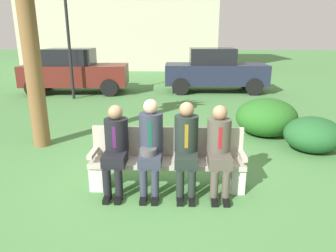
{
  "coord_description": "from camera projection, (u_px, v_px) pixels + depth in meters",
  "views": [
    {
      "loc": [
        0.3,
        -4.48,
        2.23
      ],
      "look_at": [
        0.12,
        0.11,
        0.85
      ],
      "focal_mm": 33.08,
      "sensor_mm": 36.0,
      "label": 1
    }
  ],
  "objects": [
    {
      "name": "seated_man_leftmost",
      "position": [
        116.0,
        144.0,
        4.41
      ],
      "size": [
        0.34,
        0.72,
        1.26
      ],
      "color": "black",
      "rests_on": "ground"
    },
    {
      "name": "shrub_mid_lawn",
      "position": [
        266.0,
        117.0,
        6.94
      ],
      "size": [
        1.36,
        1.24,
        0.85
      ],
      "primitive_type": "ellipsoid",
      "color": "#25601F",
      "rests_on": "ground"
    },
    {
      "name": "seated_man_centerleft",
      "position": [
        151.0,
        142.0,
        4.39
      ],
      "size": [
        0.34,
        0.72,
        1.35
      ],
      "color": "#2D3342",
      "rests_on": "ground"
    },
    {
      "name": "park_bench",
      "position": [
        167.0,
        159.0,
        4.59
      ],
      "size": [
        2.25,
        0.44,
        0.9
      ],
      "color": "#B7AD9E",
      "rests_on": "ground"
    },
    {
      "name": "street_lamp",
      "position": [
        68.0,
        32.0,
        10.33
      ],
      "size": [
        0.24,
        0.24,
        3.74
      ],
      "color": "black",
      "rests_on": "ground"
    },
    {
      "name": "seated_man_centerright",
      "position": [
        186.0,
        144.0,
        4.37
      ],
      "size": [
        0.34,
        0.72,
        1.32
      ],
      "color": "#1E2823",
      "rests_on": "ground"
    },
    {
      "name": "parked_car_far",
      "position": [
        215.0,
        70.0,
        12.09
      ],
      "size": [
        3.92,
        1.75,
        1.68
      ],
      "color": "#1E2338",
      "rests_on": "ground"
    },
    {
      "name": "shrub_near_bench",
      "position": [
        313.0,
        135.0,
        6.01
      ],
      "size": [
        1.1,
        1.0,
        0.68
      ],
      "primitive_type": "ellipsoid",
      "color": "#215628",
      "rests_on": "ground"
    },
    {
      "name": "parked_car_near",
      "position": [
        75.0,
        71.0,
        11.83
      ],
      "size": [
        4.0,
        1.94,
        1.68
      ],
      "color": "#591E19",
      "rests_on": "ground"
    },
    {
      "name": "ground_plane",
      "position": [
        160.0,
        179.0,
        4.94
      ],
      "size": [
        80.0,
        80.0,
        0.0
      ],
      "primitive_type": "plane",
      "color": "#487E42"
    },
    {
      "name": "seated_man_rightmost",
      "position": [
        219.0,
        145.0,
        4.36
      ],
      "size": [
        0.34,
        0.72,
        1.27
      ],
      "color": "#4C473D",
      "rests_on": "ground"
    }
  ]
}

